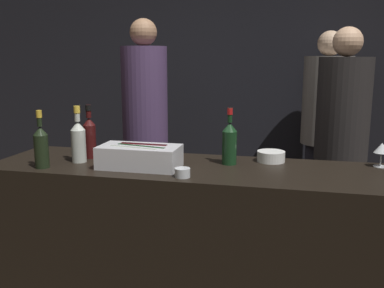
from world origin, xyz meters
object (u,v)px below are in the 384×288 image
Objects in this scene: champagne_bottle at (41,145)px; red_wine_bottle_black_foil at (90,136)px; red_wine_bottle_burgundy at (229,142)px; person_grey_polo at (145,123)px; ice_bin_with_bottles at (140,155)px; bowl_white at (271,156)px; person_blond_tee at (325,125)px; person_in_hoodie at (341,136)px; rose_wine_bottle at (78,140)px; candle_votive at (182,173)px; wine_glass at (382,149)px.

red_wine_bottle_black_foil is at bearing 61.93° from champagne_bottle.
person_grey_polo is at bearing 133.10° from red_wine_bottle_burgundy.
ice_bin_with_bottles is 2.73× the size of bowl_white.
person_blond_tee is at bearing 46.26° from red_wine_bottle_black_foil.
person_grey_polo reaches higher than person_in_hoodie.
champagne_bottle is at bearing -166.47° from ice_bin_with_bottles.
candle_votive is at bearing -15.13° from rose_wine_bottle.
bowl_white is 1.08m from red_wine_bottle_black_foil.
champagne_bottle is at bearing -160.37° from bowl_white.
person_grey_polo is at bearing 144.23° from bowl_white.
person_in_hoodie is (1.16, 1.11, -0.04)m from ice_bin_with_bottles.
person_blond_tee is (-0.08, 0.57, 0.00)m from person_in_hoodie.
ice_bin_with_bottles is 0.51m from red_wine_bottle_burgundy.
person_grey_polo is (-1.63, 0.73, -0.02)m from wine_glass.
red_wine_bottle_black_foil reaches higher than red_wine_bottle_burgundy.
candle_votive is 1.99m from person_blond_tee.
red_wine_bottle_black_foil is at bearing -88.03° from person_blond_tee.
bowl_white is at bearing 8.23° from red_wine_bottle_black_foil.
candle_votive is at bearing -155.90° from wine_glass.
bowl_white is 0.61m from candle_votive.
person_grey_polo is (-0.61, 1.19, 0.06)m from candle_votive.
red_wine_bottle_burgundy reaches higher than candle_votive.
red_wine_bottle_burgundy is (0.47, 0.19, 0.06)m from ice_bin_with_bottles.
red_wine_bottle_burgundy is 1.16m from person_in_hoodie.
champagne_bottle is 0.18× the size of person_in_hoodie.
wine_glass is 1.79m from person_grey_polo.
ice_bin_with_bottles is at bearing -173.56° from person_grey_polo.
person_blond_tee is (1.61, 1.80, -0.10)m from champagne_bottle.
bowl_white is 1.27m from person_grey_polo.
rose_wine_bottle is at bearing -170.73° from wine_glass.
person_blond_tee is (1.09, 1.68, -0.04)m from ice_bin_with_bottles.
champagne_bottle is at bearing -127.95° from rose_wine_bottle.
bowl_white is 0.49× the size of rose_wine_bottle.
person_grey_polo is (0.05, 1.01, -0.05)m from rose_wine_bottle.
person_in_hoodie is at bearing 59.73° from bowl_white.
champagne_bottle is at bearing -162.14° from red_wine_bottle_burgundy.
candle_votive is 0.04× the size of person_grey_polo.
person_grey_polo is at bearing -110.50° from person_blond_tee.
ice_bin_with_bottles is 1.35× the size of rose_wine_bottle.
person_in_hoodie is at bearing 54.58° from candle_votive.
champagne_bottle is 2.09m from person_in_hoodie.
wine_glass is at bearing 24.10° from candle_votive.
red_wine_bottle_burgundy is (-0.83, -0.13, 0.03)m from wine_glass.
candle_votive is at bearing -120.02° from red_wine_bottle_burgundy.
red_wine_bottle_burgundy reaches higher than ice_bin_with_bottles.
ice_bin_with_bottles is at bearing 13.53° from champagne_bottle.
red_wine_bottle_black_foil is at bearing 81.52° from rose_wine_bottle.
champagne_bottle is 0.18× the size of person_blond_tee.
wine_glass is 0.42× the size of red_wine_bottle_burgundy.
person_in_hoodie reaches higher than rose_wine_bottle.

